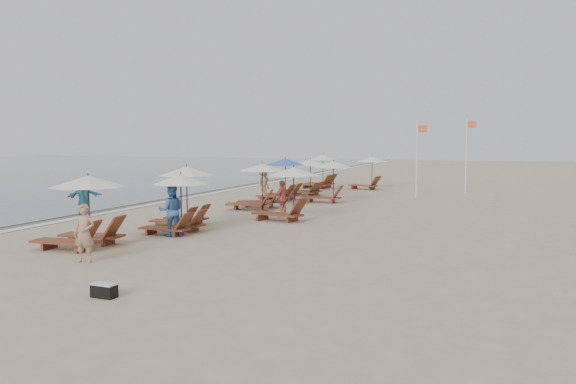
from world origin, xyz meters
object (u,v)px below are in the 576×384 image
at_px(lounger_station_3, 257,188).
at_px(flag_pole_near, 418,156).
at_px(lounger_station_2, 183,195).
at_px(lounger_station_5, 307,176).
at_px(lounger_station_6, 319,173).
at_px(waterline_walker, 84,197).
at_px(inland_station_0, 285,190).
at_px(inland_station_1, 328,178).
at_px(duffel_bag, 104,290).
at_px(lounger_station_4, 281,180).
at_px(beachgoer_mid_a, 171,211).
at_px(beachgoer_near, 84,233).
at_px(beachgoer_far_a, 283,198).
at_px(lounger_station_1, 176,204).
at_px(beachgoer_far_b, 263,183).
at_px(inland_station_2, 368,170).
at_px(lounger_station_0, 82,213).

height_order(lounger_station_3, flag_pole_near, flag_pole_near).
distance_m(lounger_station_2, lounger_station_5, 13.21).
xyz_separation_m(lounger_station_6, waterline_walker, (-5.59, -17.21, -0.22)).
relative_size(inland_station_0, waterline_walker, 1.76).
relative_size(inland_station_1, duffel_bag, 4.93).
distance_m(lounger_station_4, beachgoer_mid_a, 12.43).
bearing_deg(lounger_station_3, flag_pole_near, 51.40).
bearing_deg(beachgoer_near, flag_pole_near, 60.91).
height_order(lounger_station_2, beachgoer_far_a, lounger_station_2).
distance_m(lounger_station_1, beachgoer_far_b, 11.64).
xyz_separation_m(lounger_station_4, waterline_walker, (-5.98, -8.96, -0.31)).
bearing_deg(inland_station_1, lounger_station_4, 176.27).
distance_m(inland_station_2, beachgoer_far_b, 9.73).
height_order(inland_station_1, inland_station_2, same).
relative_size(waterline_walker, flag_pole_near, 0.38).
bearing_deg(flag_pole_near, inland_station_0, -108.33).
relative_size(inland_station_0, inland_station_1, 1.06).
height_order(lounger_station_5, waterline_walker, lounger_station_5).
bearing_deg(lounger_station_0, lounger_station_2, 83.14).
relative_size(lounger_station_6, beachgoer_near, 1.69).
height_order(lounger_station_5, beachgoer_far_b, lounger_station_5).
bearing_deg(lounger_station_2, inland_station_2, 80.47).
xyz_separation_m(lounger_station_0, beachgoer_far_b, (-0.25, 14.88, -0.15)).
xyz_separation_m(inland_station_0, beachgoer_near, (-2.28, -9.47, -0.46)).
bearing_deg(beachgoer_mid_a, duffel_bag, 78.76).
xyz_separation_m(lounger_station_0, waterline_walker, (-5.24, 6.19, -0.26)).
distance_m(beachgoer_far_b, flag_pole_near, 9.13).
bearing_deg(lounger_station_0, lounger_station_5, 85.97).
xyz_separation_m(waterline_walker, duffel_bag, (9.55, -10.59, -0.67)).
bearing_deg(lounger_station_0, lounger_station_1, 68.82).
distance_m(beachgoer_mid_a, beachgoer_far_a, 6.33).
relative_size(lounger_station_0, beachgoer_mid_a, 1.51).
xyz_separation_m(inland_station_0, inland_station_2, (-0.09, 16.02, 0.07)).
bearing_deg(beachgoer_far_a, beachgoer_far_b, -132.20).
bearing_deg(beachgoer_far_a, lounger_station_2, -17.19).
bearing_deg(duffel_bag, lounger_station_5, 97.67).
distance_m(inland_station_0, beachgoer_near, 9.75).
relative_size(lounger_station_6, duffel_bag, 4.92).
height_order(beachgoer_far_a, flag_pole_near, flag_pole_near).
xyz_separation_m(lounger_station_5, lounger_station_6, (-0.93, 5.26, -0.11)).
bearing_deg(lounger_station_1, beachgoer_mid_a, -73.68).
height_order(lounger_station_5, flag_pole_near, flag_pole_near).
distance_m(lounger_station_5, duffel_bag, 22.77).
bearing_deg(lounger_station_0, beachgoer_mid_a, 61.89).
bearing_deg(beachgoer_far_b, beachgoer_near, -167.39).
height_order(lounger_station_0, waterline_walker, lounger_station_0).
relative_size(inland_station_0, duffel_bag, 5.23).
height_order(lounger_station_5, inland_station_2, inland_station_2).
bearing_deg(lounger_station_6, lounger_station_2, -89.24).
xyz_separation_m(lounger_station_1, lounger_station_2, (-0.70, 1.61, 0.15)).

